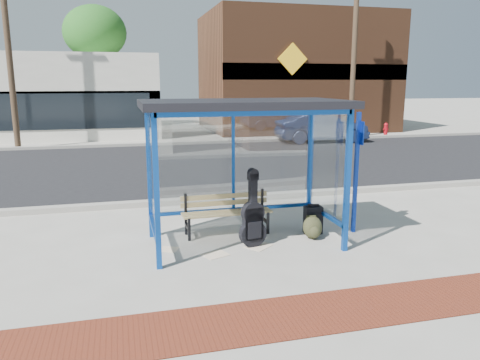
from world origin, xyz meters
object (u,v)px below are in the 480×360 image
object	(u,v)px
guitar_bag	(253,220)
suitcase	(313,220)
backpack	(313,228)
parked_car	(322,127)
fire_hydrant	(386,129)
bench	(226,210)

from	to	relation	value
guitar_bag	suitcase	xyz separation A→B (m)	(1.25, 0.38, -0.20)
backpack	parked_car	distance (m)	13.62
suitcase	fire_hydrant	size ratio (longest dim) A/B	0.81
guitar_bag	suitcase	size ratio (longest dim) A/B	2.26
backpack	fire_hydrant	size ratio (longest dim) A/B	0.60
bench	suitcase	distance (m)	1.58
suitcase	backpack	bearing A→B (deg)	-109.23
backpack	suitcase	bearing A→B (deg)	71.48
suitcase	parked_car	distance (m)	13.34
suitcase	guitar_bag	bearing A→B (deg)	-158.48
suitcase	backpack	xyz separation A→B (m)	(-0.11, -0.26, -0.06)
guitar_bag	backpack	bearing A→B (deg)	-3.58
guitar_bag	backpack	xyz separation A→B (m)	(1.14, 0.12, -0.26)
bench	backpack	xyz separation A→B (m)	(1.40, -0.67, -0.24)
backpack	guitar_bag	bearing A→B (deg)	-168.59
bench	suitcase	xyz separation A→B (m)	(1.52, -0.41, -0.18)
parked_car	fire_hydrant	world-z (taller)	parked_car
bench	backpack	world-z (taller)	bench
parked_car	guitar_bag	bearing A→B (deg)	154.35
guitar_bag	parked_car	world-z (taller)	parked_car
bench	guitar_bag	size ratio (longest dim) A/B	1.30
guitar_bag	suitcase	world-z (taller)	guitar_bag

